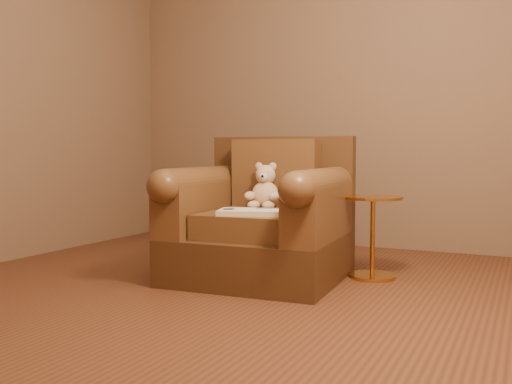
% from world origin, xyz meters
% --- Properties ---
extents(floor, '(4.00, 4.00, 0.00)m').
position_xyz_m(floor, '(0.00, 0.00, 0.00)').
color(floor, brown).
rests_on(floor, ground).
extents(armchair, '(1.08, 1.03, 0.92)m').
position_xyz_m(armchair, '(-0.05, 0.52, 0.36)').
color(armchair, '#472D17').
rests_on(armchair, floor).
extents(teddy_bear, '(0.23, 0.26, 0.31)m').
position_xyz_m(teddy_bear, '(-0.07, 0.60, 0.56)').
color(teddy_bear, beige).
rests_on(teddy_bear, armchair).
extents(guidebook, '(0.45, 0.35, 0.03)m').
position_xyz_m(guidebook, '(0.02, 0.24, 0.46)').
color(guidebook, beige).
rests_on(guidebook, armchair).
extents(side_table, '(0.38, 0.38, 0.53)m').
position_xyz_m(side_table, '(0.60, 0.81, 0.29)').
color(side_table, gold).
rests_on(side_table, floor).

